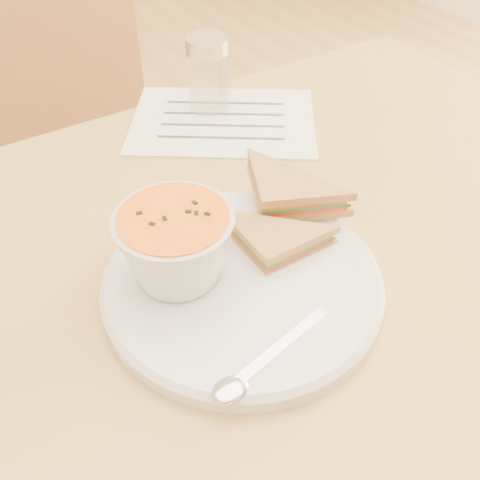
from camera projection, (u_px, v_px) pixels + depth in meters
floor at (268, 475)px, 1.18m from camera, size 5.00×6.00×0.01m
dining_table at (276, 380)px, 0.92m from camera, size 1.00×0.70×0.75m
chair_far at (109, 198)px, 1.15m from camera, size 0.45×0.45×0.92m
plate at (242, 283)px, 0.57m from camera, size 0.39×0.39×0.02m
soup_bowl at (176, 249)px, 0.54m from camera, size 0.14×0.14×0.08m
sandwich_half_a at (267, 270)px, 0.55m from camera, size 0.10×0.10×0.03m
sandwich_half_b at (262, 214)px, 0.60m from camera, size 0.14×0.14×0.03m
spoon at (272, 354)px, 0.49m from camera, size 0.18×0.07×0.01m
paper_menu at (223, 120)px, 0.83m from camera, size 0.35×0.33×0.00m
condiment_shaker at (208, 75)px, 0.82m from camera, size 0.07×0.07×0.12m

